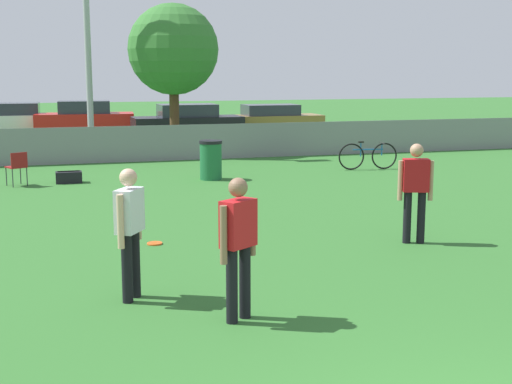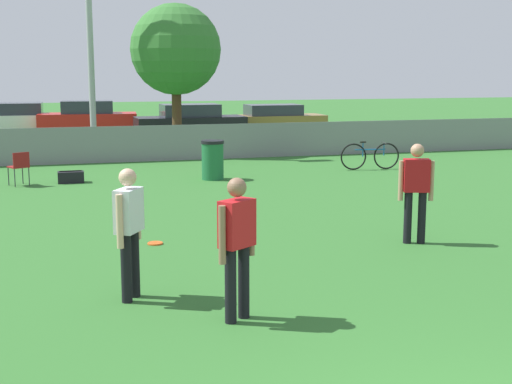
{
  "view_description": "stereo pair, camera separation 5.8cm",
  "coord_description": "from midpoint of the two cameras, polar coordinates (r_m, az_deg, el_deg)",
  "views": [
    {
      "loc": [
        -3.17,
        -3.85,
        2.78
      ],
      "look_at": [
        -0.34,
        5.81,
        1.05
      ],
      "focal_mm": 50.0,
      "sensor_mm": 36.0,
      "label": 1
    },
    {
      "loc": [
        -3.11,
        -3.87,
        2.78
      ],
      "look_at": [
        -0.34,
        5.81,
        1.05
      ],
      "focal_mm": 50.0,
      "sensor_mm": 36.0,
      "label": 2
    }
  ],
  "objects": [
    {
      "name": "fence_backline",
      "position": [
        22.2,
        -7.81,
        3.89
      ],
      "size": [
        27.35,
        0.07,
        1.21
      ],
      "color": "gray",
      "rests_on": "ground_plane"
    },
    {
      "name": "tree_near_pole",
      "position": [
        24.12,
        -6.38,
        11.23
      ],
      "size": [
        3.0,
        3.0,
        4.95
      ],
      "color": "#4C331E",
      "rests_on": "ground_plane"
    },
    {
      "name": "player_thrower_red",
      "position": [
        7.88,
        -1.32,
        -3.77
      ],
      "size": [
        0.48,
        0.41,
        1.62
      ],
      "rotation": [
        0.0,
        0.0,
        0.6
      ],
      "color": "black",
      "rests_on": "ground_plane"
    },
    {
      "name": "player_defender_red",
      "position": [
        11.71,
        12.82,
        0.46
      ],
      "size": [
        0.54,
        0.34,
        1.62
      ],
      "rotation": [
        0.0,
        0.0,
        -0.32
      ],
      "color": "black",
      "rests_on": "ground_plane"
    },
    {
      "name": "player_receiver_white",
      "position": [
        8.73,
        -9.94,
        -2.59
      ],
      "size": [
        0.4,
        0.49,
        1.62
      ],
      "rotation": [
        0.0,
        0.0,
        1.02
      ],
      "color": "black",
      "rests_on": "ground_plane"
    },
    {
      "name": "frisbee_disc",
      "position": [
        11.65,
        -7.93,
        -4.08
      ],
      "size": [
        0.25,
        0.25,
        0.03
      ],
      "color": "#E5591E",
      "rests_on": "ground_plane"
    },
    {
      "name": "folding_chair_sideline",
      "position": [
        18.15,
        -18.32,
        2.04
      ],
      "size": [
        0.55,
        0.55,
        0.83
      ],
      "rotation": [
        0.0,
        0.0,
        3.6
      ],
      "color": "#333338",
      "rests_on": "ground_plane"
    },
    {
      "name": "bicycle_sideline",
      "position": [
        20.35,
        9.19,
        2.87
      ],
      "size": [
        1.71,
        0.44,
        0.8
      ],
      "rotation": [
        0.0,
        0.0,
        -0.11
      ],
      "color": "black",
      "rests_on": "ground_plane"
    },
    {
      "name": "trash_bin",
      "position": [
        18.29,
        -3.4,
        2.58
      ],
      "size": [
        0.59,
        0.59,
        1.0
      ],
      "color": "#1E6638",
      "rests_on": "ground_plane"
    },
    {
      "name": "gear_bag_sideline",
      "position": [
        18.33,
        -14.51,
        1.16
      ],
      "size": [
        0.63,
        0.35,
        0.31
      ],
      "color": "black",
      "rests_on": "ground_plane"
    },
    {
      "name": "parked_car_white",
      "position": [
        32.97,
        -18.7,
        5.55
      ],
      "size": [
        4.62,
        2.05,
        1.37
      ],
      "rotation": [
        0.0,
        0.0,
        -0.04
      ],
      "color": "black",
      "rests_on": "ground_plane"
    },
    {
      "name": "parked_car_red",
      "position": [
        31.88,
        -13.26,
        5.77
      ],
      "size": [
        4.27,
        2.0,
        1.47
      ],
      "rotation": [
        0.0,
        0.0,
        -0.08
      ],
      "color": "black",
      "rests_on": "ground_plane"
    },
    {
      "name": "parked_car_dark",
      "position": [
        29.48,
        -5.23,
        5.63
      ],
      "size": [
        4.49,
        1.77,
        1.4
      ],
      "rotation": [
        0.0,
        0.0,
        0.02
      ],
      "color": "black",
      "rests_on": "ground_plane"
    },
    {
      "name": "parked_car_tan",
      "position": [
        31.33,
        1.43,
        5.83
      ],
      "size": [
        4.49,
        1.7,
        1.29
      ],
      "rotation": [
        0.0,
        0.0,
        0.0
      ],
      "color": "black",
      "rests_on": "ground_plane"
    }
  ]
}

